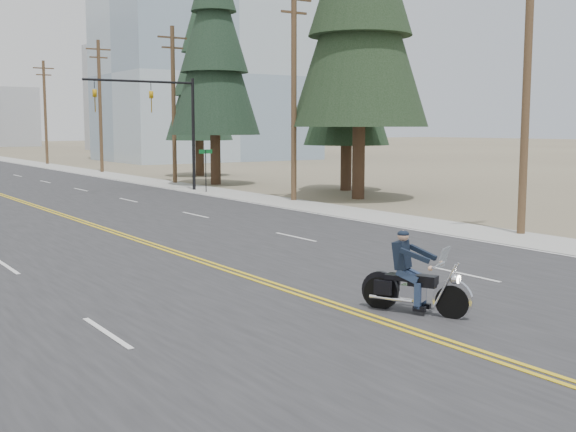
% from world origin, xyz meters
% --- Properties ---
extents(ground_plane, '(400.00, 400.00, 0.00)m').
position_xyz_m(ground_plane, '(0.00, 0.00, 0.00)').
color(ground_plane, '#776D56').
rests_on(ground_plane, ground).
extents(sidewalk_right, '(3.00, 200.00, 0.01)m').
position_xyz_m(sidewalk_right, '(11.50, 70.00, 0.01)').
color(sidewalk_right, '#A5A5A0').
rests_on(sidewalk_right, ground).
extents(traffic_mast_right, '(7.10, 0.26, 7.00)m').
position_xyz_m(traffic_mast_right, '(8.98, 32.00, 4.94)').
color(traffic_mast_right, black).
rests_on(traffic_mast_right, ground).
extents(street_sign, '(0.90, 0.06, 2.62)m').
position_xyz_m(street_sign, '(10.80, 30.00, 1.80)').
color(street_sign, black).
rests_on(street_sign, ground).
extents(utility_pole_a, '(2.20, 0.30, 11.00)m').
position_xyz_m(utility_pole_a, '(12.50, 8.00, 5.73)').
color(utility_pole_a, brown).
rests_on(utility_pole_a, ground).
extents(utility_pole_b, '(2.20, 0.30, 11.50)m').
position_xyz_m(utility_pole_b, '(12.50, 23.00, 5.98)').
color(utility_pole_b, brown).
rests_on(utility_pole_b, ground).
extents(utility_pole_c, '(2.20, 0.30, 11.00)m').
position_xyz_m(utility_pole_c, '(12.50, 38.00, 5.73)').
color(utility_pole_c, brown).
rests_on(utility_pole_c, ground).
extents(utility_pole_d, '(2.20, 0.30, 11.50)m').
position_xyz_m(utility_pole_d, '(12.50, 53.00, 5.98)').
color(utility_pole_d, brown).
rests_on(utility_pole_d, ground).
extents(utility_pole_e, '(2.20, 0.30, 11.00)m').
position_xyz_m(utility_pole_e, '(12.50, 70.00, 5.73)').
color(utility_pole_e, brown).
rests_on(utility_pole_e, ground).
extents(glass_building, '(24.00, 16.00, 20.00)m').
position_xyz_m(glass_building, '(32.00, 70.00, 10.00)').
color(glass_building, '#9EB5CC').
rests_on(glass_building, ground).
extents(haze_bldg_c, '(16.00, 12.00, 18.00)m').
position_xyz_m(haze_bldg_c, '(40.00, 110.00, 9.00)').
color(haze_bldg_c, '#B7BCC6').
rests_on(haze_bldg_c, ground).
extents(motorcyclist, '(1.86, 2.49, 1.79)m').
position_xyz_m(motorcyclist, '(1.03, 1.76, 0.90)').
color(motorcyclist, black).
rests_on(motorcyclist, ground).
extents(conifer_mid, '(5.38, 5.38, 14.34)m').
position_xyz_m(conifer_mid, '(18.84, 26.39, 8.23)').
color(conifer_mid, '#382619').
rests_on(conifer_mid, ground).
extents(conifer_tall, '(6.22, 6.22, 17.28)m').
position_xyz_m(conifer_tall, '(14.29, 35.19, 9.93)').
color(conifer_tall, '#382619').
rests_on(conifer_tall, ground).
extents(conifer_far, '(5.46, 5.46, 14.63)m').
position_xyz_m(conifer_far, '(17.51, 43.86, 8.39)').
color(conifer_far, '#382619').
rests_on(conifer_far, ground).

